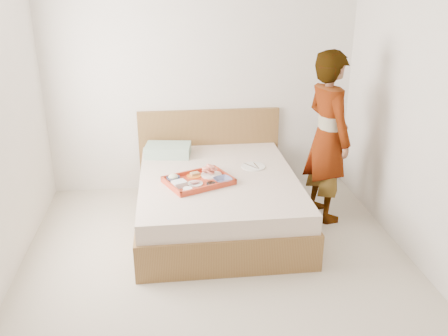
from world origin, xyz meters
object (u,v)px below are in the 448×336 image
Objects in this scene: bed at (218,200)px; dinner_plate at (253,167)px; person at (328,137)px; tray at (198,180)px.

dinner_plate is (0.39, 0.19, 0.27)m from bed.
dinner_plate is at bearing 25.56° from bed.
bed is at bearing 78.33° from person.
tray reaches higher than bed.
person is at bearing -15.26° from tray.
person reaches higher than bed.
person reaches higher than dinner_plate.
bed is at bearing 13.81° from tray.
tray is at bearing -149.82° from dinner_plate.
dinner_plate reaches higher than bed.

